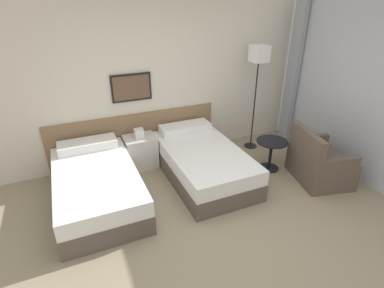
{
  "coord_description": "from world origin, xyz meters",
  "views": [
    {
      "loc": [
        -1.58,
        -2.43,
        2.62
      ],
      "look_at": [
        -0.01,
        1.18,
        0.64
      ],
      "focal_mm": 28.0,
      "sensor_mm": 36.0,
      "label": 1
    }
  ],
  "objects_px": {
    "bed_near_window": "(202,162)",
    "armchair": "(319,164)",
    "nightstand": "(141,151)",
    "floor_lamp": "(259,61)",
    "bed_near_door": "(97,185)",
    "side_table": "(271,149)"
  },
  "relations": [
    {
      "from": "bed_near_window",
      "to": "armchair",
      "type": "distance_m",
      "value": 1.8
    },
    {
      "from": "nightstand",
      "to": "armchair",
      "type": "bearing_deg",
      "value": -31.91
    },
    {
      "from": "nightstand",
      "to": "floor_lamp",
      "type": "xyz_separation_m",
      "value": [
        2.11,
        -0.12,
        1.34
      ]
    },
    {
      "from": "bed_near_door",
      "to": "armchair",
      "type": "relative_size",
      "value": 1.9
    },
    {
      "from": "bed_near_door",
      "to": "bed_near_window",
      "type": "relative_size",
      "value": 1.0
    },
    {
      "from": "side_table",
      "to": "armchair",
      "type": "relative_size",
      "value": 0.51
    },
    {
      "from": "bed_near_window",
      "to": "side_table",
      "type": "distance_m",
      "value": 1.16
    },
    {
      "from": "bed_near_door",
      "to": "side_table",
      "type": "xyz_separation_m",
      "value": [
        2.74,
        -0.24,
        0.1
      ]
    },
    {
      "from": "nightstand",
      "to": "armchair",
      "type": "height_order",
      "value": "armchair"
    },
    {
      "from": "bed_near_door",
      "to": "side_table",
      "type": "relative_size",
      "value": 3.75
    },
    {
      "from": "bed_near_door",
      "to": "nightstand",
      "type": "bearing_deg",
      "value": 40.69
    },
    {
      "from": "bed_near_window",
      "to": "floor_lamp",
      "type": "bearing_deg",
      "value": 23.66
    },
    {
      "from": "bed_near_door",
      "to": "side_table",
      "type": "distance_m",
      "value": 2.75
    },
    {
      "from": "bed_near_window",
      "to": "nightstand",
      "type": "xyz_separation_m",
      "value": [
        -0.81,
        0.69,
        0.02
      ]
    },
    {
      "from": "bed_near_window",
      "to": "floor_lamp",
      "type": "distance_m",
      "value": 1.97
    },
    {
      "from": "bed_near_door",
      "to": "nightstand",
      "type": "height_order",
      "value": "nightstand"
    },
    {
      "from": "bed_near_door",
      "to": "floor_lamp",
      "type": "xyz_separation_m",
      "value": [
        2.92,
        0.57,
        1.36
      ]
    },
    {
      "from": "nightstand",
      "to": "armchair",
      "type": "relative_size",
      "value": 0.67
    },
    {
      "from": "bed_near_door",
      "to": "bed_near_window",
      "type": "xyz_separation_m",
      "value": [
        1.61,
        0.0,
        0.0
      ]
    },
    {
      "from": "bed_near_window",
      "to": "side_table",
      "type": "relative_size",
      "value": 3.75
    },
    {
      "from": "armchair",
      "to": "floor_lamp",
      "type": "bearing_deg",
      "value": 26.0
    },
    {
      "from": "armchair",
      "to": "nightstand",
      "type": "bearing_deg",
      "value": 71.54
    }
  ]
}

